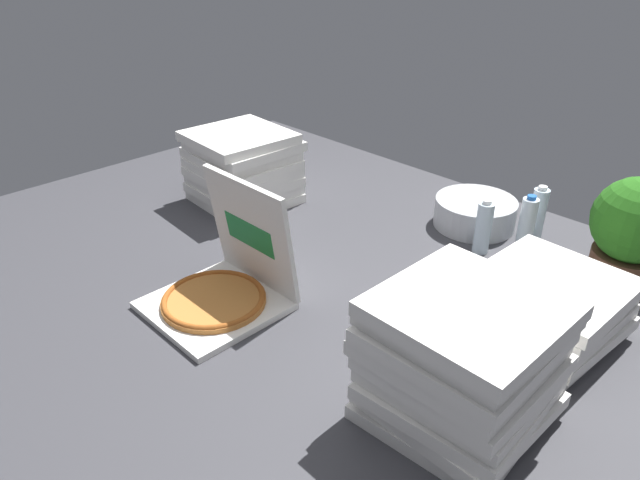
{
  "coord_description": "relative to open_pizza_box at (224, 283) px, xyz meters",
  "views": [
    {
      "loc": [
        1.27,
        -1.19,
        1.15
      ],
      "look_at": [
        -0.04,
        0.1,
        0.14
      ],
      "focal_mm": 32.56,
      "sensor_mm": 36.0,
      "label": 1
    }
  ],
  "objects": [
    {
      "name": "ice_bucket",
      "position": [
        0.28,
        1.11,
        -0.02
      ],
      "size": [
        0.34,
        0.34,
        0.12
      ],
      "primitive_type": "cylinder",
      "color": "#B7BABF",
      "rests_on": "ground_plane"
    },
    {
      "name": "open_pizza_box",
      "position": [
        0.0,
        0.0,
        0.0
      ],
      "size": [
        0.41,
        0.41,
        0.43
      ],
      "color": "white",
      "rests_on": "ground_plane"
    },
    {
      "name": "water_bottle_0",
      "position": [
        0.52,
        1.09,
        0.03
      ],
      "size": [
        0.06,
        0.06,
        0.22
      ],
      "color": "white",
      "rests_on": "ground_plane"
    },
    {
      "name": "pizza_stack_center_far",
      "position": [
        0.85,
        0.12,
        0.11
      ],
      "size": [
        0.45,
        0.44,
        0.37
      ],
      "color": "white",
      "rests_on": "ground_plane"
    },
    {
      "name": "water_bottle_2",
      "position": [
        0.51,
        1.21,
        0.03
      ],
      "size": [
        0.06,
        0.06,
        0.22
      ],
      "color": "silver",
      "rests_on": "ground_plane"
    },
    {
      "name": "potted_plant",
      "position": [
        0.9,
        1.11,
        0.13
      ],
      "size": [
        0.3,
        0.3,
        0.4
      ],
      "color": "#513323",
      "rests_on": "ground_plane"
    },
    {
      "name": "pizza_stack_right_near",
      "position": [
        -0.62,
        0.57,
        0.09
      ],
      "size": [
        0.46,
        0.45,
        0.33
      ],
      "color": "white",
      "rests_on": "ground_plane"
    },
    {
      "name": "ground_plane",
      "position": [
        0.13,
        0.27,
        -0.09
      ],
      "size": [
        3.2,
        2.4,
        0.02
      ],
      "primitive_type": "cube",
      "color": "#38383D"
    },
    {
      "name": "pizza_stack_left_near",
      "position": [
        0.84,
        0.62,
        0.02
      ],
      "size": [
        0.45,
        0.45,
        0.21
      ],
      "color": "white",
      "rests_on": "ground_plane"
    },
    {
      "name": "water_bottle_1",
      "position": [
        0.42,
        0.93,
        0.03
      ],
      "size": [
        0.06,
        0.06,
        0.22
      ],
      "color": "silver",
      "rests_on": "ground_plane"
    }
  ]
}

